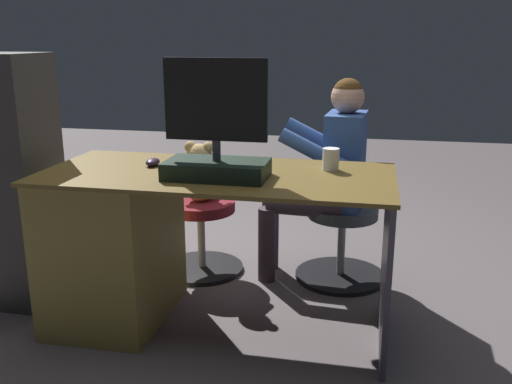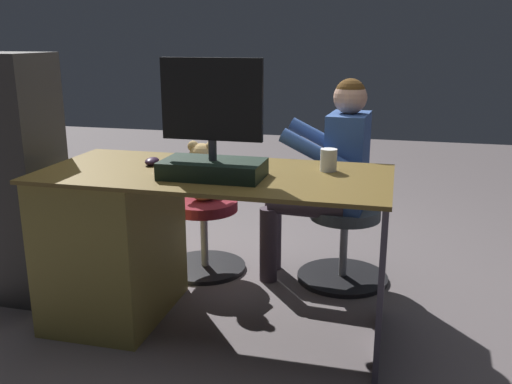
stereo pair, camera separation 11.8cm
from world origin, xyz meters
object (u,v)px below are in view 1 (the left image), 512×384
at_px(monitor, 216,146).
at_px(teddy_bear, 200,175).
at_px(keyboard, 214,166).
at_px(computer_mouse, 153,162).
at_px(cup, 331,159).
at_px(tv_remote, 175,166).
at_px(desk, 131,241).
at_px(office_chair_teddy, 201,230).
at_px(person, 327,167).
at_px(visitor_chair, 342,239).

distance_m(monitor, teddy_bear, 0.84).
bearing_deg(keyboard, computer_mouse, 4.31).
distance_m(cup, tv_remote, 0.71).
distance_m(computer_mouse, tv_remote, 0.12).
bearing_deg(desk, tv_remote, -169.75).
xyz_separation_m(keyboard, computer_mouse, (0.29, 0.02, 0.01)).
distance_m(office_chair_teddy, person, 0.82).
bearing_deg(computer_mouse, monitor, 156.01).
distance_m(monitor, person, 0.90).
bearing_deg(office_chair_teddy, computer_mouse, 84.57).
bearing_deg(computer_mouse, cup, -174.19).
relative_size(tv_remote, person, 0.13).
relative_size(cup, office_chair_teddy, 0.21).
bearing_deg(computer_mouse, teddy_bear, -95.31).
xyz_separation_m(teddy_bear, visitor_chair, (-0.81, -0.04, -0.35)).
relative_size(office_chair_teddy, person, 0.43).
bearing_deg(keyboard, desk, 12.44).
height_order(desk, person, person).
bearing_deg(keyboard, tv_remote, 15.26).
bearing_deg(monitor, teddy_bear, -67.27).
xyz_separation_m(teddy_bear, person, (-0.72, -0.04, 0.07)).
relative_size(cup, teddy_bear, 0.29).
relative_size(desk, computer_mouse, 16.39).
xyz_separation_m(desk, person, (-0.88, -0.67, 0.25)).
xyz_separation_m(visitor_chair, person, (0.09, 0.01, 0.42)).
height_order(monitor, person, monitor).
relative_size(desk, tv_remote, 10.49).
distance_m(keyboard, person, 0.76).
bearing_deg(desk, visitor_chair, -145.29).
relative_size(tv_remote, office_chair_teddy, 0.31).
bearing_deg(office_chair_teddy, monitor, 113.08).
relative_size(cup, tv_remote, 0.67).
bearing_deg(office_chair_teddy, desk, 75.62).
relative_size(keyboard, office_chair_teddy, 0.87).
distance_m(keyboard, visitor_chair, 0.98).
bearing_deg(visitor_chair, tv_remote, 40.24).
relative_size(tv_remote, visitor_chair, 0.29).
bearing_deg(visitor_chair, cup, 85.48).
bearing_deg(person, teddy_bear, 2.82).
distance_m(computer_mouse, person, 0.98).
bearing_deg(monitor, computer_mouse, -23.99).
height_order(monitor, teddy_bear, monitor).
bearing_deg(monitor, visitor_chair, -123.64).
relative_size(teddy_bear, person, 0.31).
xyz_separation_m(office_chair_teddy, teddy_bear, (0.00, -0.01, 0.33)).
distance_m(keyboard, cup, 0.54).
distance_m(teddy_bear, person, 0.72).
distance_m(computer_mouse, cup, 0.83).
relative_size(visitor_chair, person, 0.45).
distance_m(monitor, cup, 0.53).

